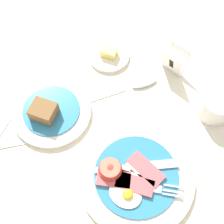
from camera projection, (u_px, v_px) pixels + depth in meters
The scene contains 7 objects.
ground_plane at pixel (101, 145), 0.72m from camera, with size 3.00×3.00×0.00m, color beige.
breakfast_plate at pixel (134, 176), 0.68m from camera, with size 0.26×0.26×0.04m.
bread_plate at pixel (51, 111), 0.75m from camera, with size 0.19×0.19×0.05m.
sugar_cup at pixel (216, 105), 0.74m from camera, with size 0.08×0.08×0.06m.
butter_dish at pixel (109, 55), 0.84m from camera, with size 0.11×0.11×0.03m.
number_card at pixel (174, 61), 0.79m from camera, with size 0.07×0.05×0.07m.
teaspoon_by_saucer at pixel (133, 85), 0.80m from camera, with size 0.13×0.17×0.01m.
Camera 1 is at (0.17, -0.22, 0.67)m, focal length 50.00 mm.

